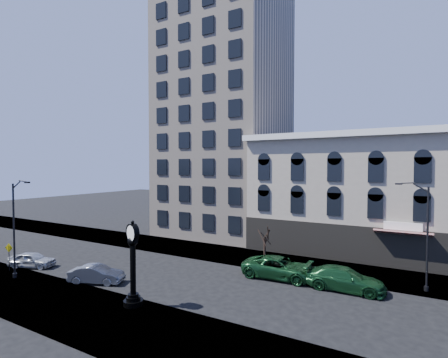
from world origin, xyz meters
The scene contains 14 objects.
ground centered at (0.00, 0.00, 0.00)m, with size 160.00×160.00×0.00m, color black.
sidewalk_far centered at (0.00, 8.00, 0.06)m, with size 160.00×6.00×0.12m, color gray.
sidewalk_near centered at (0.00, -8.00, 0.06)m, with size 160.00×6.00×0.12m, color gray.
cream_tower centered at (-6.11, 18.88, 19.32)m, with size 15.90×15.40×42.50m.
victorian_row centered at (12.00, 15.89, 6.00)m, with size 22.60×11.19×12.50m.
street_clock centered at (0.83, -6.00, 2.61)m, with size 1.25×1.25×5.50m.
street_lamp_near centered at (-10.79, -6.75, 6.20)m, with size 2.09×0.32×8.06m.
street_lamp_far centered at (16.99, 6.10, 6.14)m, with size 2.06×0.56×7.98m.
bare_tree_far centered at (4.72, 6.96, 3.10)m, with size 2.31×2.31×3.96m.
warning_sign centered at (-13.66, -6.00, 1.75)m, with size 0.75×0.25×2.37m.
car_near_a centered at (-13.27, -4.26, 0.68)m, with size 1.61×4.01×1.37m, color #A5A8AD.
car_near_b centered at (-4.87, -4.16, 0.69)m, with size 1.46×4.19×1.38m, color #595B60.
car_far_a centered at (7.25, 3.88, 0.84)m, with size 2.79×6.05×1.68m, color #143F1E.
car_far_b centered at (12.31, 3.69, 0.82)m, with size 2.31×5.67×1.65m, color #143F1E.
Camera 1 is at (15.97, -21.22, 9.01)m, focal length 26.00 mm.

